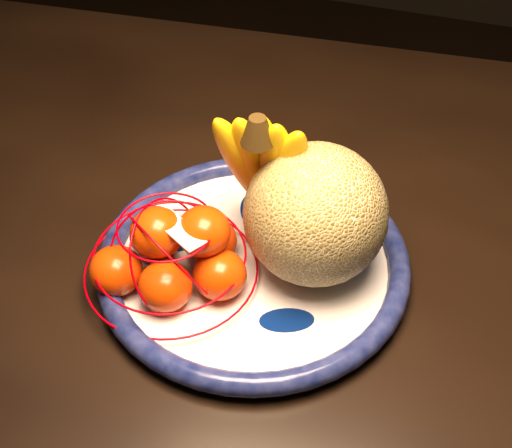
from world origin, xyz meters
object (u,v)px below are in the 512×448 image
(fruit_bowl, at_px, (253,262))
(mandarin_bag, at_px, (174,254))
(banana_bunch, at_px, (266,163))
(cantaloupe, at_px, (315,214))
(dining_table, at_px, (160,255))

(fruit_bowl, bearing_deg, mandarin_bag, -148.24)
(fruit_bowl, height_order, banana_bunch, banana_bunch)
(cantaloupe, relative_size, mandarin_bag, 0.73)
(dining_table, relative_size, banana_bunch, 7.81)
(cantaloupe, xyz_separation_m, banana_bunch, (-0.07, 0.04, 0.03))
(cantaloupe, distance_m, banana_bunch, 0.09)
(cantaloupe, height_order, mandarin_bag, cantaloupe)
(dining_table, relative_size, cantaloupe, 10.23)
(mandarin_bag, bearing_deg, cantaloupe, 24.93)
(cantaloupe, bearing_deg, dining_table, 169.74)
(dining_table, height_order, cantaloupe, cantaloupe)
(mandarin_bag, bearing_deg, banana_bunch, 54.92)
(dining_table, xyz_separation_m, cantaloupe, (0.23, -0.04, 0.18))
(banana_bunch, bearing_deg, fruit_bowl, -89.43)
(fruit_bowl, height_order, cantaloupe, cantaloupe)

